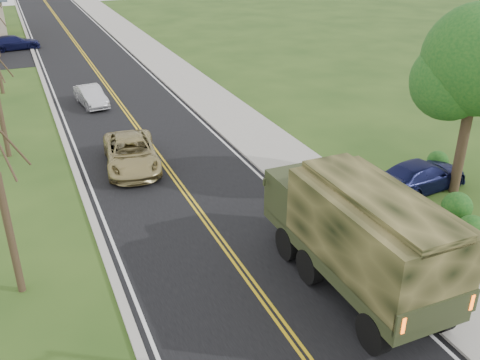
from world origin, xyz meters
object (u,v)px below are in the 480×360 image
suv_champagne (131,153)px  pickup_navy (422,175)px  sedan_silver (91,96)px  military_truck (359,230)px

suv_champagne → pickup_navy: bearing=-26.1°
sedan_silver → pickup_navy: (11.51, -18.02, 0.04)m
suv_champagne → sedan_silver: 10.64m
military_truck → pickup_navy: bearing=35.0°
suv_champagne → pickup_navy: size_ratio=1.14×
suv_champagne → sedan_silver: suv_champagne is taller
military_truck → suv_champagne: (-4.46, 12.25, -1.44)m
military_truck → sedan_silver: military_truck is taller
military_truck → suv_champagne: 13.12m
pickup_navy → sedan_silver: bearing=24.2°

